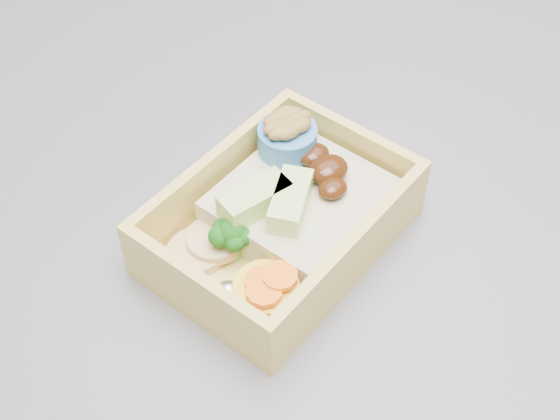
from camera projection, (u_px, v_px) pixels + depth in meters
island at (364, 328)px, 1.00m from camera, size 1.24×0.84×0.92m
bento_box at (283, 214)px, 0.49m from camera, size 0.19×0.16×0.06m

